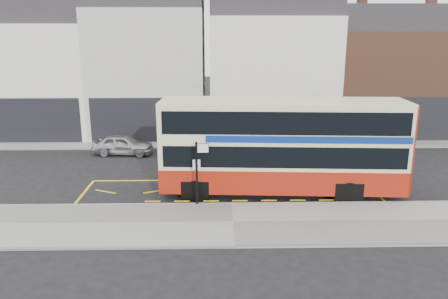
{
  "coord_description": "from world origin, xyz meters",
  "views": [
    {
      "loc": [
        -0.72,
        -18.34,
        7.39
      ],
      "look_at": [
        -0.27,
        2.0,
        1.97
      ],
      "focal_mm": 35.0,
      "sensor_mm": 36.0,
      "label": 1
    }
  ],
  "objects_px": {
    "double_decker_bus": "(283,146)",
    "car_grey": "(245,141)",
    "car_white": "(335,141)",
    "car_silver": "(123,145)",
    "bus_stop_post": "(198,167)",
    "street_tree_right": "(320,95)"
  },
  "relations": [
    {
      "from": "bus_stop_post",
      "to": "car_silver",
      "type": "relative_size",
      "value": 0.75
    },
    {
      "from": "car_white",
      "to": "car_silver",
      "type": "bearing_deg",
      "value": 82.18
    },
    {
      "from": "double_decker_bus",
      "to": "car_grey",
      "type": "relative_size",
      "value": 2.79
    },
    {
      "from": "bus_stop_post",
      "to": "car_white",
      "type": "height_order",
      "value": "bus_stop_post"
    },
    {
      "from": "car_grey",
      "to": "car_white",
      "type": "relative_size",
      "value": 0.9
    },
    {
      "from": "double_decker_bus",
      "to": "street_tree_right",
      "type": "relative_size",
      "value": 2.45
    },
    {
      "from": "car_grey",
      "to": "car_silver",
      "type": "bearing_deg",
      "value": 99.65
    },
    {
      "from": "car_silver",
      "to": "street_tree_right",
      "type": "height_order",
      "value": "street_tree_right"
    },
    {
      "from": "bus_stop_post",
      "to": "car_white",
      "type": "relative_size",
      "value": 0.62
    },
    {
      "from": "car_grey",
      "to": "street_tree_right",
      "type": "xyz_separation_m",
      "value": [
        5.51,
        3.37,
        2.48
      ]
    },
    {
      "from": "double_decker_bus",
      "to": "car_silver",
      "type": "xyz_separation_m",
      "value": [
        -8.92,
        7.11,
        -1.71
      ]
    },
    {
      "from": "bus_stop_post",
      "to": "street_tree_right",
      "type": "distance_m",
      "value": 15.19
    },
    {
      "from": "car_white",
      "to": "street_tree_right",
      "type": "xyz_separation_m",
      "value": [
        -0.29,
        3.47,
        2.49
      ]
    },
    {
      "from": "street_tree_right",
      "to": "car_silver",
      "type": "bearing_deg",
      "value": -163.19
    },
    {
      "from": "bus_stop_post",
      "to": "car_white",
      "type": "xyz_separation_m",
      "value": [
        8.5,
        9.25,
        -1.19
      ]
    },
    {
      "from": "double_decker_bus",
      "to": "bus_stop_post",
      "type": "xyz_separation_m",
      "value": [
        -3.88,
        -1.6,
        -0.51
      ]
    },
    {
      "from": "car_silver",
      "to": "street_tree_right",
      "type": "xyz_separation_m",
      "value": [
        13.25,
        4.0,
        2.51
      ]
    },
    {
      "from": "double_decker_bus",
      "to": "street_tree_right",
      "type": "height_order",
      "value": "street_tree_right"
    },
    {
      "from": "car_silver",
      "to": "car_white",
      "type": "relative_size",
      "value": 0.83
    },
    {
      "from": "car_grey",
      "to": "car_white",
      "type": "height_order",
      "value": "car_grey"
    },
    {
      "from": "double_decker_bus",
      "to": "car_grey",
      "type": "xyz_separation_m",
      "value": [
        -1.18,
        7.74,
        -1.68
      ]
    },
    {
      "from": "car_grey",
      "to": "street_tree_right",
      "type": "relative_size",
      "value": 0.88
    }
  ]
}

